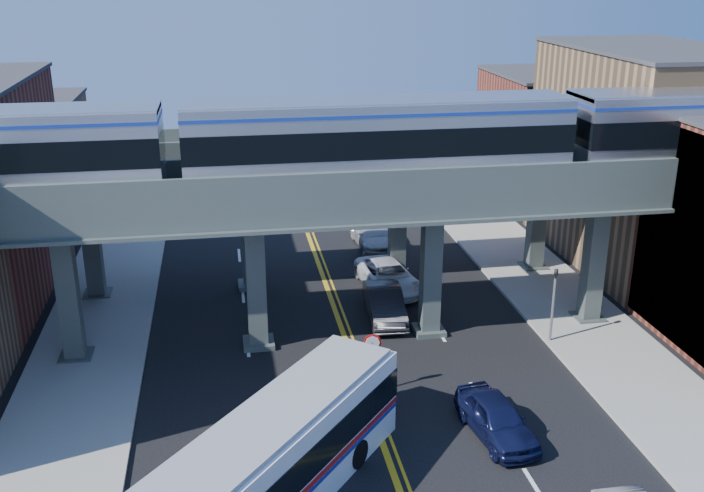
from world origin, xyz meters
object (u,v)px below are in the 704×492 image
(car_lane_c, at_px, (388,276))
(transit_train, at_px, (378,138))
(stop_sign, at_px, (372,354))
(traffic_signal, at_px, (554,297))
(car_lane_a, at_px, (496,418))
(car_lane_d, at_px, (374,234))
(car_lane_b, at_px, (385,304))
(transit_bus, at_px, (267,468))

(car_lane_c, bearing_deg, transit_train, -114.33)
(stop_sign, height_order, traffic_signal, traffic_signal)
(stop_sign, relative_size, traffic_signal, 0.64)
(stop_sign, bearing_deg, car_lane_a, -44.25)
(traffic_signal, height_order, car_lane_d, traffic_signal)
(car_lane_a, relative_size, car_lane_b, 0.92)
(stop_sign, xyz_separation_m, car_lane_a, (3.91, -3.80, -1.02))
(transit_train, bearing_deg, transit_bus, -116.24)
(transit_bus, distance_m, car_lane_c, 18.80)
(stop_sign, distance_m, car_lane_b, 7.20)
(stop_sign, xyz_separation_m, car_lane_c, (2.90, 10.48, -1.02))
(traffic_signal, relative_size, car_lane_d, 0.75)
(transit_train, height_order, car_lane_a, transit_train)
(traffic_signal, height_order, transit_bus, traffic_signal)
(transit_bus, height_order, car_lane_d, transit_bus)
(transit_train, height_order, car_lane_c, transit_train)
(car_lane_a, xyz_separation_m, car_lane_b, (-1.95, 10.66, 0.04))
(stop_sign, distance_m, car_lane_a, 5.55)
(traffic_signal, bearing_deg, transit_bus, -144.29)
(transit_train, relative_size, car_lane_b, 10.69)
(stop_sign, height_order, car_lane_c, stop_sign)
(car_lane_a, bearing_deg, traffic_signal, 45.76)
(traffic_signal, distance_m, car_lane_b, 8.09)
(car_lane_c, bearing_deg, car_lane_b, -111.27)
(transit_train, height_order, car_lane_d, transit_train)
(transit_train, distance_m, car_lane_d, 15.15)
(traffic_signal, relative_size, car_lane_a, 0.94)
(traffic_signal, distance_m, car_lane_d, 15.33)
(stop_sign, bearing_deg, car_lane_b, 74.10)
(transit_bus, xyz_separation_m, car_lane_d, (8.06, 23.97, -0.86))
(traffic_signal, xyz_separation_m, car_lane_c, (-6.00, 7.48, -1.56))
(transit_train, relative_size, car_lane_d, 9.35)
(traffic_signal, relative_size, car_lane_c, 0.77)
(transit_train, xyz_separation_m, car_lane_a, (2.75, -8.80, -8.67))
(car_lane_c, xyz_separation_m, car_lane_d, (0.54, 6.77, 0.05))
(transit_train, xyz_separation_m, car_lane_b, (0.80, 1.86, -8.63))
(car_lane_b, relative_size, car_lane_c, 0.90)
(traffic_signal, bearing_deg, car_lane_b, 150.95)
(car_lane_a, relative_size, car_lane_c, 0.82)
(car_lane_d, bearing_deg, transit_train, -103.18)
(traffic_signal, distance_m, transit_bus, 16.67)
(stop_sign, relative_size, car_lane_d, 0.48)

